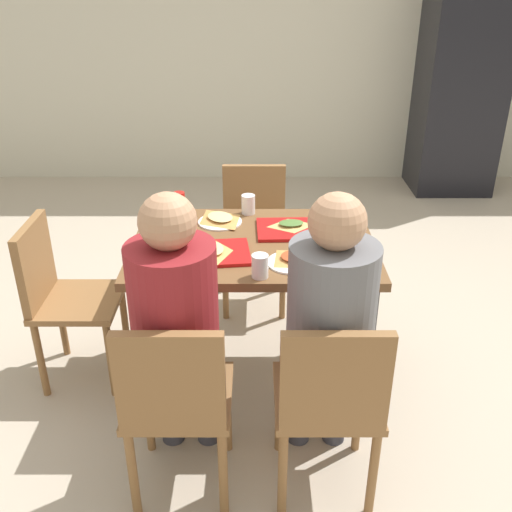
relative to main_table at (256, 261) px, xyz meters
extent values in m
cube|color=#B7A893|center=(0.00, 0.00, -0.67)|extent=(10.00, 10.00, 0.02)
cube|color=beige|center=(0.00, 3.20, 0.74)|extent=(10.00, 0.10, 2.80)
cube|color=brown|center=(0.00, 0.00, 0.09)|extent=(1.13, 0.81, 0.04)
cylinder|color=black|center=(-0.50, -0.34, -0.30)|extent=(0.06, 0.06, 0.73)
cylinder|color=black|center=(0.50, -0.34, -0.30)|extent=(0.06, 0.06, 0.73)
cylinder|color=black|center=(-0.50, 0.34, -0.30)|extent=(0.06, 0.06, 0.73)
cylinder|color=black|center=(0.50, 0.34, -0.30)|extent=(0.06, 0.06, 0.73)
cube|color=olive|center=(-0.28, -0.70, -0.22)|extent=(0.40, 0.40, 0.03)
cube|color=olive|center=(-0.28, -0.88, -0.01)|extent=(0.38, 0.04, 0.40)
cylinder|color=olive|center=(-0.45, -0.53, -0.45)|extent=(0.04, 0.04, 0.42)
cylinder|color=olive|center=(-0.11, -0.53, -0.45)|extent=(0.04, 0.04, 0.42)
cylinder|color=olive|center=(-0.45, -0.87, -0.45)|extent=(0.04, 0.04, 0.42)
cylinder|color=olive|center=(-0.11, -0.87, -0.45)|extent=(0.04, 0.04, 0.42)
cube|color=olive|center=(0.28, -0.70, -0.22)|extent=(0.40, 0.40, 0.03)
cube|color=olive|center=(0.28, -0.88, -0.01)|extent=(0.38, 0.04, 0.40)
cylinder|color=olive|center=(0.11, -0.53, -0.45)|extent=(0.04, 0.04, 0.42)
cylinder|color=olive|center=(0.45, -0.53, -0.45)|extent=(0.04, 0.04, 0.42)
cylinder|color=olive|center=(0.11, -0.87, -0.45)|extent=(0.04, 0.04, 0.42)
cylinder|color=olive|center=(0.45, -0.87, -0.45)|extent=(0.04, 0.04, 0.42)
cube|color=olive|center=(0.00, 0.70, -0.22)|extent=(0.40, 0.40, 0.03)
cube|color=olive|center=(0.00, 0.88, -0.01)|extent=(0.38, 0.04, 0.40)
cylinder|color=olive|center=(0.17, 0.53, -0.45)|extent=(0.04, 0.04, 0.42)
cylinder|color=olive|center=(-0.17, 0.53, -0.45)|extent=(0.04, 0.04, 0.42)
cylinder|color=olive|center=(0.17, 0.87, -0.45)|extent=(0.04, 0.04, 0.42)
cylinder|color=olive|center=(-0.17, 0.87, -0.45)|extent=(0.04, 0.04, 0.42)
cube|color=olive|center=(-0.86, 0.00, -0.22)|extent=(0.40, 0.40, 0.03)
cube|color=olive|center=(-1.04, 0.00, -0.01)|extent=(0.04, 0.38, 0.40)
cylinder|color=olive|center=(-0.69, 0.17, -0.45)|extent=(0.04, 0.04, 0.42)
cylinder|color=olive|center=(-0.69, -0.17, -0.45)|extent=(0.04, 0.04, 0.42)
cylinder|color=olive|center=(-1.03, 0.17, -0.45)|extent=(0.04, 0.04, 0.42)
cylinder|color=olive|center=(-1.03, -0.17, -0.45)|extent=(0.04, 0.04, 0.42)
cylinder|color=#383842|center=(-0.36, -0.47, -0.43)|extent=(0.10, 0.10, 0.45)
cylinder|color=#383842|center=(-0.20, -0.47, -0.43)|extent=(0.10, 0.10, 0.45)
cube|color=#383842|center=(-0.28, -0.57, -0.16)|extent=(0.32, 0.28, 0.10)
cylinder|color=maroon|center=(-0.28, -0.68, 0.15)|extent=(0.32, 0.32, 0.52)
sphere|color=tan|center=(-0.28, -0.68, 0.50)|extent=(0.20, 0.20, 0.20)
cylinder|color=#383842|center=(0.20, -0.47, -0.43)|extent=(0.10, 0.10, 0.45)
cylinder|color=#383842|center=(0.36, -0.47, -0.43)|extent=(0.10, 0.10, 0.45)
cube|color=#383842|center=(0.28, -0.57, -0.16)|extent=(0.32, 0.28, 0.10)
cylinder|color=slate|center=(0.28, -0.68, 0.15)|extent=(0.32, 0.32, 0.52)
sphere|color=tan|center=(0.28, -0.68, 0.50)|extent=(0.20, 0.20, 0.20)
cube|color=#B21414|center=(-0.20, -0.14, 0.11)|extent=(0.39, 0.30, 0.02)
cube|color=#B21414|center=(0.20, 0.12, 0.11)|extent=(0.37, 0.27, 0.02)
cylinder|color=white|center=(-0.17, 0.22, 0.11)|extent=(0.22, 0.22, 0.01)
cylinder|color=white|center=(0.17, -0.22, 0.11)|extent=(0.22, 0.22, 0.01)
pyramid|color=tan|center=(-0.18, -0.14, 0.13)|extent=(0.15, 0.21, 0.01)
ellipsoid|color=#D8C67F|center=(-0.18, -0.14, 0.14)|extent=(0.11, 0.15, 0.01)
pyramid|color=#DBAD60|center=(0.18, 0.14, 0.13)|extent=(0.19, 0.15, 0.01)
ellipsoid|color=#4C7233|center=(0.18, 0.14, 0.14)|extent=(0.13, 0.10, 0.01)
pyramid|color=#C68C47|center=(-0.17, 0.24, 0.12)|extent=(0.26, 0.27, 0.01)
ellipsoid|color=#D8C67F|center=(-0.17, 0.24, 0.13)|extent=(0.18, 0.19, 0.01)
pyramid|color=#C68C47|center=(0.18, -0.20, 0.12)|extent=(0.24, 0.24, 0.01)
ellipsoid|color=#B74723|center=(0.18, -0.20, 0.13)|extent=(0.17, 0.17, 0.01)
cylinder|color=white|center=(-0.03, 0.34, 0.16)|extent=(0.07, 0.07, 0.10)
cylinder|color=white|center=(0.03, -0.34, 0.16)|extent=(0.07, 0.07, 0.10)
cylinder|color=#B7BCC6|center=(0.48, 0.02, 0.17)|extent=(0.07, 0.07, 0.12)
cylinder|color=red|center=(-0.37, 0.22, 0.19)|extent=(0.06, 0.06, 0.16)
sphere|color=silver|center=(-0.48, -0.02, 0.16)|extent=(0.10, 0.10, 0.10)
cube|color=black|center=(1.84, 2.85, 0.29)|extent=(0.70, 0.60, 1.90)
camera|label=1|loc=(0.01, -2.45, 1.26)|focal=40.59mm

